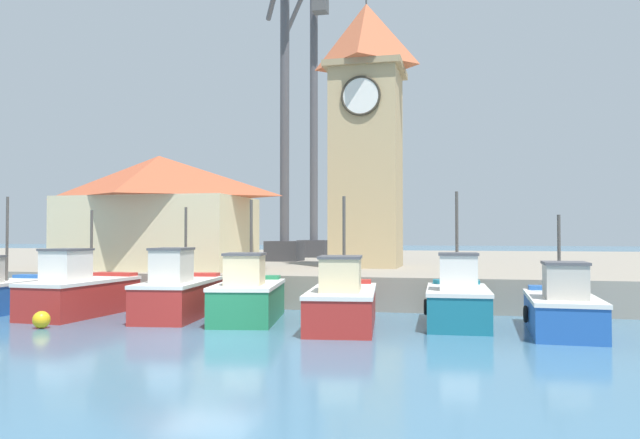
{
  "coord_description": "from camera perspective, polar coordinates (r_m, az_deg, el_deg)",
  "views": [
    {
      "loc": [
        7.0,
        -16.33,
        2.88
      ],
      "look_at": [
        1.1,
        8.7,
        3.5
      ],
      "focal_mm": 35.0,
      "sensor_mm": 36.0,
      "label": 1
    }
  ],
  "objects": [
    {
      "name": "port_crane_near",
      "position": [
        44.63,
        -0.65,
        7.11
      ],
      "size": [
        5.41,
        7.67,
        20.71
      ],
      "color": "#353539",
      "rests_on": "quay_wharf"
    },
    {
      "name": "fishing_boat_mid_left",
      "position": [
        21.13,
        -6.59,
        -7.04
      ],
      "size": [
        2.74,
        4.62,
        4.08
      ],
      "color": "#237A4C",
      "rests_on": "ground"
    },
    {
      "name": "fishing_boat_center",
      "position": [
        19.61,
        2.06,
        -7.58
      ],
      "size": [
        2.63,
        5.34,
        4.12
      ],
      "color": "#AD2823",
      "rests_on": "ground"
    },
    {
      "name": "ground_plane",
      "position": [
        18.0,
        -9.97,
        -10.56
      ],
      "size": [
        300.0,
        300.0,
        0.0
      ],
      "primitive_type": "plane",
      "color": "teal"
    },
    {
      "name": "fishing_boat_left_outer",
      "position": [
        23.9,
        -21.13,
        -6.24
      ],
      "size": [
        2.2,
        4.78,
        3.77
      ],
      "color": "#AD2823",
      "rests_on": "ground"
    },
    {
      "name": "clock_tower",
      "position": [
        31.25,
        4.27,
        8.48
      ],
      "size": [
        3.74,
        3.74,
        14.69
      ],
      "color": "tan",
      "rests_on": "quay_wharf"
    },
    {
      "name": "fishing_boat_right_inner",
      "position": [
        19.72,
        21.26,
        -7.6
      ],
      "size": [
        2.06,
        4.61,
        3.48
      ],
      "color": "#2356A8",
      "rests_on": "ground"
    },
    {
      "name": "quay_wharf",
      "position": [
        43.65,
        4.04,
        -4.32
      ],
      "size": [
        120.0,
        40.0,
        1.29
      ],
      "primitive_type": "cube",
      "color": "gray",
      "rests_on": "ground"
    },
    {
      "name": "port_crane_far",
      "position": [
        38.22,
        -3.28,
        7.66
      ],
      "size": [
        4.12,
        7.25,
        19.56
      ],
      "color": "#353539",
      "rests_on": "quay_wharf"
    },
    {
      "name": "fishing_boat_mid_right",
      "position": [
        20.32,
        12.47,
        -7.27
      ],
      "size": [
        2.12,
        4.22,
        4.28
      ],
      "color": "#196B7F",
      "rests_on": "ground"
    },
    {
      "name": "fishing_boat_left_inner",
      "position": [
        22.42,
        -12.76,
        -6.61
      ],
      "size": [
        2.48,
        5.2,
        3.87
      ],
      "color": "#AD2823",
      "rests_on": "ground"
    },
    {
      "name": "warehouse_left",
      "position": [
        30.01,
        -14.53,
        0.8
      ],
      "size": [
        8.57,
        5.46,
        5.27
      ],
      "color": "beige",
      "rests_on": "quay_wharf"
    },
    {
      "name": "mooring_buoy",
      "position": [
        21.15,
        -24.12,
        -8.36
      ],
      "size": [
        0.53,
        0.53,
        0.53
      ],
      "primitive_type": "sphere",
      "color": "gold",
      "rests_on": "ground"
    }
  ]
}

